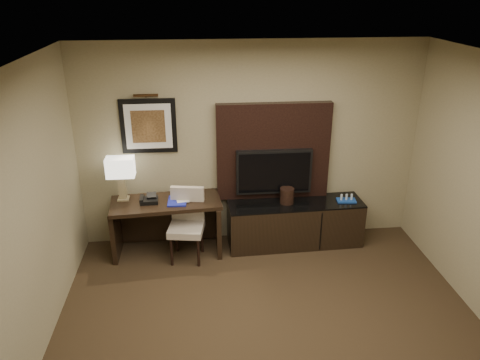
{
  "coord_description": "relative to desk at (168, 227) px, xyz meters",
  "views": [
    {
      "loc": [
        -0.69,
        -3.31,
        3.34
      ],
      "look_at": [
        -0.2,
        1.8,
        1.15
      ],
      "focal_mm": 35.0,
      "sensor_mm": 36.0,
      "label": 1
    }
  ],
  "objects": [
    {
      "name": "wall_back",
      "position": [
        1.12,
        0.35,
        0.98
      ],
      "size": [
        4.5,
        0.01,
        2.7
      ],
      "primitive_type": "cube",
      "color": "gray",
      "rests_on": "floor"
    },
    {
      "name": "artwork",
      "position": [
        -0.18,
        0.33,
        1.28
      ],
      "size": [
        0.7,
        0.04,
        0.7
      ],
      "primitive_type": "cube",
      "color": "black",
      "rests_on": "wall_back"
    },
    {
      "name": "desk_chair",
      "position": [
        0.25,
        -0.2,
        0.07
      ],
      "size": [
        0.5,
        0.55,
        0.89
      ],
      "primitive_type": null,
      "rotation": [
        0.0,
        0.0,
        -0.16
      ],
      "color": "beige",
      "rests_on": "floor"
    },
    {
      "name": "book",
      "position": [
        0.13,
        -0.0,
        0.48
      ],
      "size": [
        0.16,
        0.05,
        0.22
      ],
      "primitive_type": "imported",
      "rotation": [
        0.0,
        0.0,
        0.16
      ],
      "color": "#AEA689",
      "rests_on": "desk"
    },
    {
      "name": "tv_wall_panel",
      "position": [
        1.42,
        0.29,
        0.9
      ],
      "size": [
        1.5,
        0.12,
        1.3
      ],
      "primitive_type": "cube",
      "color": "black",
      "rests_on": "wall_back"
    },
    {
      "name": "ice_bucket",
      "position": [
        1.59,
        0.06,
        0.35
      ],
      "size": [
        0.22,
        0.22,
        0.21
      ],
      "primitive_type": "cylinder",
      "rotation": [
        0.0,
        0.0,
        -0.19
      ],
      "color": "black",
      "rests_on": "credenza"
    },
    {
      "name": "ceiling",
      "position": [
        1.12,
        -2.15,
        2.33
      ],
      "size": [
        4.5,
        5.0,
        0.01
      ],
      "primitive_type": "cube",
      "color": "silver",
      "rests_on": "wall_back"
    },
    {
      "name": "blue_folder",
      "position": [
        0.15,
        -0.03,
        0.38
      ],
      "size": [
        0.24,
        0.32,
        0.02
      ],
      "primitive_type": "cube",
      "rotation": [
        0.0,
        0.0,
        -0.04
      ],
      "color": "#1921A2",
      "rests_on": "desk"
    },
    {
      "name": "table_lamp",
      "position": [
        -0.54,
        0.11,
        0.65
      ],
      "size": [
        0.37,
        0.25,
        0.56
      ],
      "primitive_type": null,
      "rotation": [
        0.0,
        0.0,
        0.16
      ],
      "color": "#92835B",
      "rests_on": "desk"
    },
    {
      "name": "tv",
      "position": [
        1.42,
        0.19,
        0.65
      ],
      "size": [
        1.0,
        0.08,
        0.6
      ],
      "primitive_type": "cube",
      "color": "black",
      "rests_on": "tv_wall_panel"
    },
    {
      "name": "minibar_tray",
      "position": [
        2.39,
        0.03,
        0.29
      ],
      "size": [
        0.27,
        0.18,
        0.09
      ],
      "primitive_type": null,
      "rotation": [
        0.0,
        0.0,
        -0.1
      ],
      "color": "#18449E",
      "rests_on": "credenza"
    },
    {
      "name": "credenza",
      "position": [
        1.71,
        0.05,
        -0.06
      ],
      "size": [
        1.82,
        0.57,
        0.62
      ],
      "primitive_type": "cube",
      "rotation": [
        0.0,
        0.0,
        0.04
      ],
      "color": "black",
      "rests_on": "floor"
    },
    {
      "name": "wall_left",
      "position": [
        -1.13,
        -2.15,
        0.98
      ],
      "size": [
        0.01,
        5.0,
        2.7
      ],
      "primitive_type": "cube",
      "color": "gray",
      "rests_on": "floor"
    },
    {
      "name": "picture_light",
      "position": [
        -0.18,
        0.29,
        1.68
      ],
      "size": [
        0.04,
        0.04,
        0.3
      ],
      "primitive_type": "cylinder",
      "color": "#402814",
      "rests_on": "wall_back"
    },
    {
      "name": "desk",
      "position": [
        0.0,
        0.0,
        0.0
      ],
      "size": [
        1.44,
        0.71,
        0.75
      ],
      "primitive_type": "cube",
      "rotation": [
        0.0,
        0.0,
        0.08
      ],
      "color": "black",
      "rests_on": "floor"
    },
    {
      "name": "desk_phone",
      "position": [
        -0.21,
        -0.01,
        0.43
      ],
      "size": [
        0.23,
        0.21,
        0.11
      ],
      "primitive_type": null,
      "rotation": [
        0.0,
        0.0,
        0.05
      ],
      "color": "black",
      "rests_on": "desk"
    }
  ]
}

